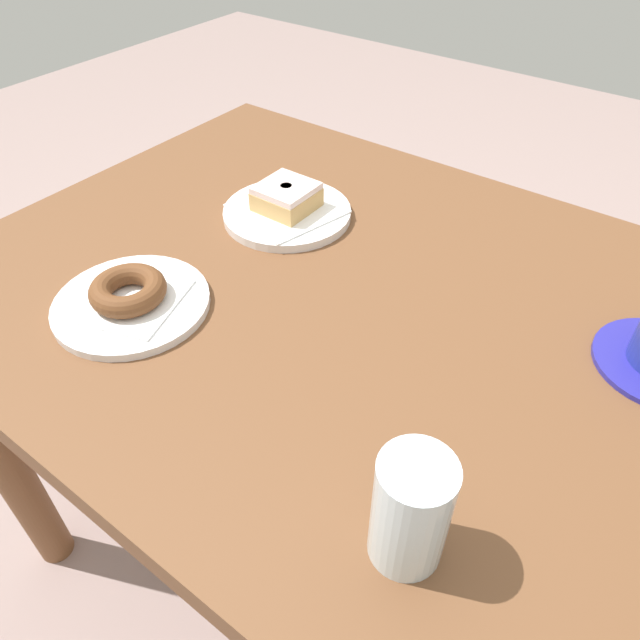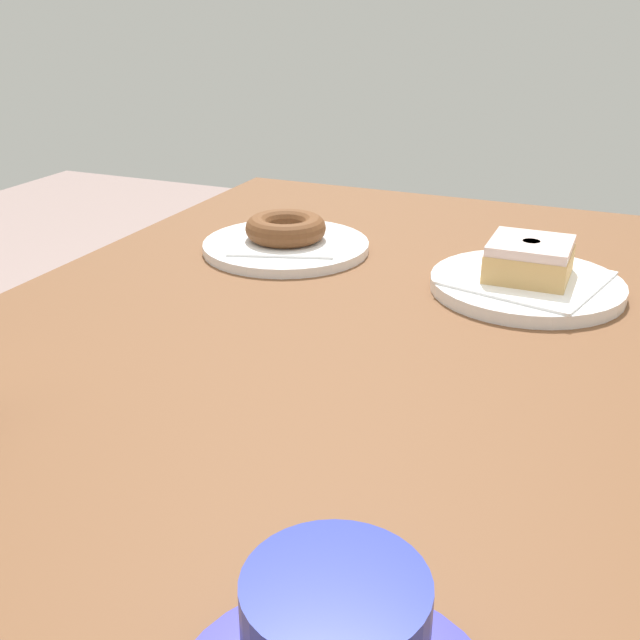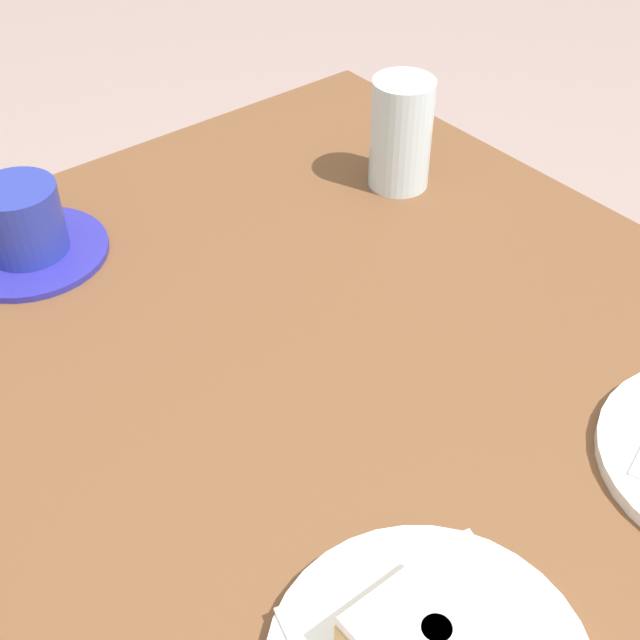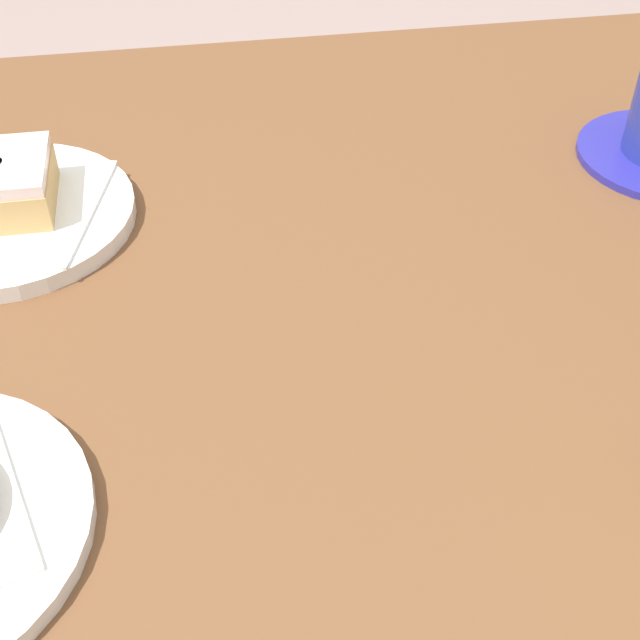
{
  "view_description": "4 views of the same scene",
  "coord_description": "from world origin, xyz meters",
  "px_view_note": "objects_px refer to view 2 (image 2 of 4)",
  "views": [
    {
      "loc": [
        0.36,
        -0.51,
        1.21
      ],
      "look_at": [
        0.05,
        -0.1,
        0.76
      ],
      "focal_mm": 33.07,
      "sensor_mm": 36.0,
      "label": 1
    },
    {
      "loc": [
        0.61,
        0.19,
        1.01
      ],
      "look_at": [
        0.07,
        -0.04,
        0.75
      ],
      "focal_mm": 42.78,
      "sensor_mm": 36.0,
      "label": 2
    },
    {
      "loc": [
        -0.32,
        0.31,
        1.22
      ],
      "look_at": [
        0.11,
        -0.03,
        0.75
      ],
      "focal_mm": 48.7,
      "sensor_mm": 36.0,
      "label": 3
    },
    {
      "loc": [
        -0.01,
        -0.49,
        1.11
      ],
      "look_at": [
        0.06,
        -0.08,
        0.74
      ],
      "focal_mm": 48.91,
      "sensor_mm": 36.0,
      "label": 4
    }
  ],
  "objects_px": {
    "plate_glazed_square": "(526,285)",
    "donut_chocolate_ring": "(286,228)",
    "donut_glazed_square": "(529,259)",
    "plate_chocolate_ring": "(286,246)"
  },
  "relations": [
    {
      "from": "plate_glazed_square",
      "to": "plate_chocolate_ring",
      "type": "xyz_separation_m",
      "value": [
        -0.02,
        -0.29,
        -0.0
      ]
    },
    {
      "from": "donut_glazed_square",
      "to": "donut_chocolate_ring",
      "type": "height_order",
      "value": "donut_glazed_square"
    },
    {
      "from": "donut_glazed_square",
      "to": "plate_chocolate_ring",
      "type": "relative_size",
      "value": 0.41
    },
    {
      "from": "plate_chocolate_ring",
      "to": "donut_chocolate_ring",
      "type": "height_order",
      "value": "donut_chocolate_ring"
    },
    {
      "from": "plate_glazed_square",
      "to": "donut_chocolate_ring",
      "type": "relative_size",
      "value": 2.05
    },
    {
      "from": "plate_glazed_square",
      "to": "donut_chocolate_ring",
      "type": "distance_m",
      "value": 0.29
    },
    {
      "from": "donut_glazed_square",
      "to": "plate_chocolate_ring",
      "type": "bearing_deg",
      "value": -94.81
    },
    {
      "from": "donut_glazed_square",
      "to": "donut_chocolate_ring",
      "type": "relative_size",
      "value": 0.84
    },
    {
      "from": "plate_glazed_square",
      "to": "plate_chocolate_ring",
      "type": "distance_m",
      "value": 0.29
    },
    {
      "from": "plate_glazed_square",
      "to": "donut_chocolate_ring",
      "type": "bearing_deg",
      "value": -94.81
    }
  ]
}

